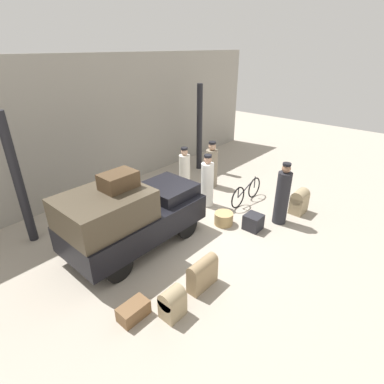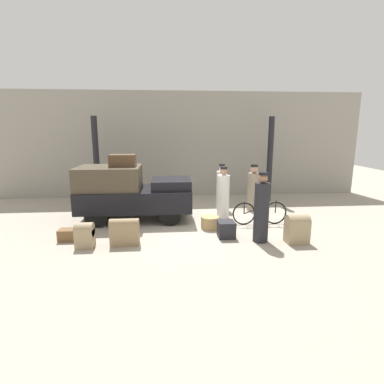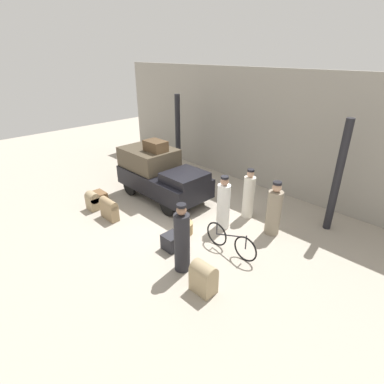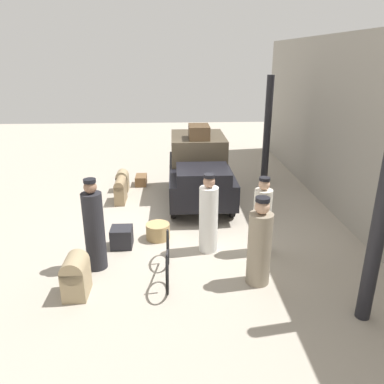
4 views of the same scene
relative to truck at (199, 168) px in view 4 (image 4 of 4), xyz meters
name	(u,v)px [view 4 (image 4 of 4)]	position (x,y,z in m)	size (l,w,h in m)	color
ground_plane	(184,225)	(1.79, -0.51, -0.94)	(30.00, 30.00, 0.00)	#A89E8E
station_building_facade	(358,134)	(1.79, 3.57, 1.31)	(16.00, 0.15, 4.50)	gray
canopy_pillar_left	(267,131)	(-1.52, 2.28, 0.76)	(0.23, 0.23, 3.41)	black
canopy_pillar_right	(380,220)	(5.38, 2.28, 0.76)	(0.23, 0.23, 3.41)	black
truck	(199,168)	(0.00, 0.00, 0.00)	(3.57, 1.69, 1.76)	black
bicycle	(168,259)	(4.05, -0.87, -0.57)	(1.71, 0.04, 0.76)	black
wicker_basket	(158,231)	(2.46, -1.11, -0.76)	(0.54, 0.54, 0.36)	tan
porter_with_bicycle	(262,219)	(3.19, 1.09, -0.17)	(0.37, 0.37, 1.68)	silver
porter_standing_middle	(260,245)	(4.31, 0.79, -0.18)	(0.43, 0.43, 1.68)	gray
conductor_in_dark_uniform	(94,228)	(3.64, -2.27, -0.09)	(0.39, 0.39, 1.84)	#232328
porter_lifting_near_truck	(209,217)	(3.05, -0.01, -0.16)	(0.40, 0.40, 1.72)	white
trunk_umber_medium	(141,180)	(-1.38, -1.79, -0.79)	(0.59, 0.35, 0.31)	brown
trunk_wicker_pale	(122,237)	(2.80, -1.89, -0.72)	(0.46, 0.46, 0.44)	#232328
trunk_barrel_dark	(122,180)	(-0.86, -2.32, -0.61)	(0.44, 0.36, 0.64)	#9E8966
trunk_large_brown	(120,190)	(0.11, -2.25, -0.57)	(0.73, 0.28, 0.70)	#937A56
suitcase_tan_flat	(76,275)	(4.55, -2.45, -0.54)	(0.56, 0.41, 0.76)	#9E8966
trunk_on_truck_roof	(199,132)	(-0.18, 0.00, 1.00)	(0.80, 0.57, 0.38)	#4C3823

